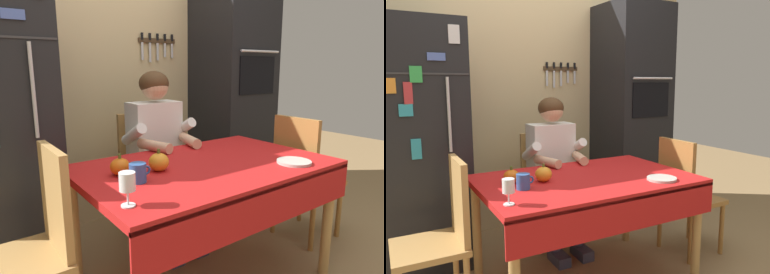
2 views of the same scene
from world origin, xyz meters
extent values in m
cube|color=#D1B784|center=(0.05, 1.35, 1.30)|extent=(3.70, 0.10, 2.60)
cube|color=#4C3823|center=(0.41, 1.29, 1.49)|extent=(0.36, 0.02, 0.04)
cube|color=silver|center=(0.26, 1.28, 1.40)|extent=(0.02, 0.01, 0.15)
cube|color=black|center=(0.26, 1.28, 1.52)|extent=(0.02, 0.01, 0.06)
cube|color=silver|center=(0.34, 1.28, 1.39)|extent=(0.02, 0.01, 0.16)
cube|color=black|center=(0.34, 1.28, 1.52)|extent=(0.02, 0.01, 0.06)
cube|color=silver|center=(0.41, 1.28, 1.40)|extent=(0.02, 0.01, 0.15)
cube|color=black|center=(0.41, 1.28, 1.52)|extent=(0.02, 0.01, 0.06)
cube|color=silver|center=(0.49, 1.28, 1.42)|extent=(0.02, 0.01, 0.12)
cube|color=black|center=(0.49, 1.28, 1.52)|extent=(0.02, 0.01, 0.06)
cube|color=silver|center=(0.56, 1.28, 1.41)|extent=(0.02, 0.01, 0.13)
cube|color=black|center=(0.56, 1.28, 1.52)|extent=(0.02, 0.01, 0.06)
cube|color=black|center=(-0.95, 0.96, 0.90)|extent=(0.68, 0.68, 1.80)
cylinder|color=silver|center=(-0.76, 0.60, 1.15)|extent=(0.02, 0.02, 0.50)
cube|color=#333335|center=(-0.95, 0.62, 1.42)|extent=(0.67, 0.01, 0.01)
cube|color=teal|center=(-1.02, 0.61, 1.19)|extent=(0.08, 0.01, 0.08)
cube|color=green|center=(-0.95, 0.61, 1.42)|extent=(0.07, 0.01, 0.10)
cube|color=silver|center=(-0.70, 0.61, 1.68)|extent=(0.07, 0.01, 0.12)
cube|color=#B73338|center=(-1.00, 0.61, 1.30)|extent=(0.05, 0.01, 0.14)
cube|color=#4C66B7|center=(-0.82, 0.61, 1.53)|extent=(0.11, 0.01, 0.05)
cube|color=orange|center=(-1.12, 0.61, 1.34)|extent=(0.11, 0.02, 0.10)
cube|color=teal|center=(-0.98, 0.61, 0.93)|extent=(0.06, 0.01, 0.13)
cube|color=black|center=(1.05, 1.00, 1.05)|extent=(0.60, 0.60, 2.10)
cube|color=black|center=(1.05, 0.70, 1.20)|extent=(0.42, 0.01, 0.32)
cylinder|color=silver|center=(1.05, 0.67, 1.40)|extent=(0.45, 0.02, 0.02)
cylinder|color=tan|center=(-0.64, 0.49, 0.35)|extent=(0.06, 0.06, 0.70)
cylinder|color=tan|center=(0.64, -0.29, 0.35)|extent=(0.06, 0.06, 0.70)
cylinder|color=tan|center=(0.64, 0.49, 0.35)|extent=(0.06, 0.06, 0.70)
cube|color=red|center=(0.00, 0.10, 0.72)|extent=(1.40, 0.90, 0.04)
cube|color=red|center=(0.00, -0.34, 0.62)|extent=(1.40, 0.01, 0.20)
cube|color=tan|center=(0.05, 0.79, 0.43)|extent=(0.40, 0.40, 0.04)
cube|color=tan|center=(0.05, 0.97, 0.69)|extent=(0.36, 0.04, 0.48)
cylinder|color=tan|center=(-0.12, 0.62, 0.21)|extent=(0.04, 0.04, 0.41)
cylinder|color=tan|center=(-0.12, 0.96, 0.21)|extent=(0.04, 0.04, 0.41)
cylinder|color=tan|center=(0.22, 0.62, 0.21)|extent=(0.04, 0.04, 0.41)
cylinder|color=tan|center=(0.22, 0.96, 0.21)|extent=(0.04, 0.04, 0.41)
cube|color=#38384C|center=(-0.05, 0.41, 0.04)|extent=(0.10, 0.22, 0.08)
cube|color=#38384C|center=(0.15, 0.41, 0.04)|extent=(0.10, 0.22, 0.08)
cylinder|color=#38384C|center=(-0.05, 0.47, 0.23)|extent=(0.09, 0.09, 0.38)
cylinder|color=#38384C|center=(0.15, 0.47, 0.23)|extent=(0.09, 0.09, 0.38)
cube|color=#38384C|center=(-0.04, 0.63, 0.50)|extent=(0.12, 0.40, 0.11)
cube|color=#38384C|center=(0.14, 0.63, 0.50)|extent=(0.12, 0.40, 0.11)
cube|color=white|center=(0.05, 0.75, 0.79)|extent=(0.36, 0.20, 0.48)
cylinder|color=white|center=(-0.15, 0.68, 0.83)|extent=(0.07, 0.26, 0.18)
cylinder|color=white|center=(0.25, 0.68, 0.83)|extent=(0.07, 0.26, 0.18)
cylinder|color=#D8A884|center=(-0.09, 0.51, 0.78)|extent=(0.13, 0.27, 0.07)
cylinder|color=#D8A884|center=(0.19, 0.51, 0.78)|extent=(0.13, 0.27, 0.07)
sphere|color=#D8A884|center=(0.05, 0.73, 1.14)|extent=(0.19, 0.19, 0.19)
ellipsoid|color=#472D19|center=(0.05, 0.74, 1.16)|extent=(0.21, 0.21, 0.17)
cube|color=#9E6B33|center=(0.98, 0.09, 0.43)|extent=(0.40, 0.40, 0.04)
cube|color=#9E6B33|center=(0.80, 0.09, 0.69)|extent=(0.04, 0.36, 0.48)
cylinder|color=#9E6B33|center=(1.15, -0.08, 0.21)|extent=(0.04, 0.04, 0.41)
cylinder|color=#9E6B33|center=(0.81, -0.08, 0.21)|extent=(0.04, 0.04, 0.41)
cylinder|color=#9E6B33|center=(1.15, 0.26, 0.21)|extent=(0.04, 0.04, 0.41)
cylinder|color=#9E6B33|center=(0.81, 0.26, 0.21)|extent=(0.04, 0.04, 0.41)
cube|color=tan|center=(-0.98, 0.19, 0.43)|extent=(0.40, 0.40, 0.04)
cube|color=tan|center=(-0.80, 0.19, 0.69)|extent=(0.04, 0.36, 0.48)
cylinder|color=tan|center=(-0.81, 0.36, 0.21)|extent=(0.04, 0.04, 0.41)
cylinder|color=#2D569E|center=(-0.46, 0.05, 0.79)|extent=(0.08, 0.08, 0.09)
torus|color=#2D569E|center=(-0.41, 0.05, 0.79)|extent=(0.05, 0.01, 0.05)
cylinder|color=white|center=(-0.62, -0.18, 0.74)|extent=(0.06, 0.06, 0.01)
cylinder|color=white|center=(-0.62, -0.18, 0.78)|extent=(0.01, 0.01, 0.06)
cylinder|color=white|center=(-0.62, -0.18, 0.84)|extent=(0.06, 0.06, 0.07)
ellipsoid|color=orange|center=(-0.48, 0.20, 0.78)|extent=(0.10, 0.10, 0.09)
cylinder|color=#4C6023|center=(-0.48, 0.20, 0.84)|extent=(0.02, 0.02, 0.02)
ellipsoid|color=orange|center=(-0.29, 0.14, 0.79)|extent=(0.11, 0.11, 0.09)
cylinder|color=#4C6023|center=(-0.29, 0.14, 0.85)|extent=(0.02, 0.02, 0.02)
cylinder|color=#B7B2A8|center=(0.40, -0.20, 0.75)|extent=(0.19, 0.19, 0.02)
camera|label=1|loc=(-1.16, -1.32, 1.27)|focal=31.57mm
camera|label=2|loc=(-1.19, -1.92, 1.37)|focal=33.93mm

